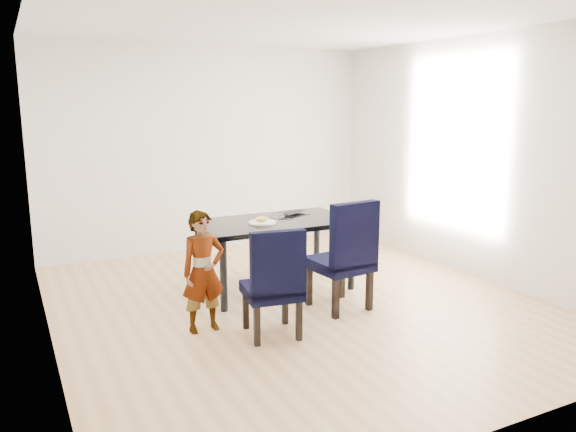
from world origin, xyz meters
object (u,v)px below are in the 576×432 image
plate (262,223)px  laptop (291,212)px  chair_right (339,254)px  dining_table (275,255)px  chair_left (271,281)px  child (203,272)px

plate → laptop: laptop is taller
laptop → chair_right: bearing=59.4°
chair_right → dining_table: bearing=105.7°
chair_left → child: 0.60m
plate → child: bearing=-142.8°
dining_table → laptop: size_ratio=5.15×
laptop → plate: bearing=4.2°
dining_table → chair_left: 1.21m
child → dining_table: bearing=31.6°
chair_right → child: (-1.34, 0.06, -0.00)m
child → chair_left: bearing=-39.3°
chair_right → laptop: chair_right is taller
chair_left → laptop: 1.62m
dining_table → plate: plate is taller
dining_table → child: 1.27m
chair_left → plate: bearing=78.7°
child → plate: child is taller
dining_table → chair_right: chair_right is taller
chair_right → child: 1.34m
chair_right → plate: 0.89m
dining_table → child: child is taller
child → laptop: bearing=32.7°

